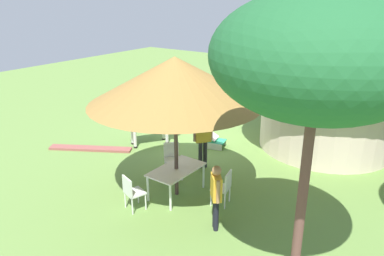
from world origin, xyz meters
TOP-DOWN VIEW (x-y plane):
  - ground_plane at (0.00, 0.00)m, footprint 36.00×36.00m
  - thatched_hut at (-2.19, 3.74)m, footprint 5.64×5.64m
  - shade_umbrella at (3.32, 1.58)m, footprint 4.21×4.21m
  - patio_dining_table at (3.32, 1.58)m, footprint 1.54×0.89m
  - patio_chair_east_end at (4.54, 1.16)m, footprint 0.54×0.55m
  - patio_chair_near_lawn at (3.05, 2.85)m, footprint 0.52×0.50m
  - patio_chair_near_hut at (2.38, 0.68)m, footprint 0.61×0.61m
  - guest_beside_umbrella at (4.03, 3.22)m, footprint 0.44×0.42m
  - guest_behind_table at (1.58, 1.24)m, footprint 0.49×0.45m
  - standing_watcher at (-1.89, -2.97)m, footprint 0.39×0.53m
  - striped_lounge_chair at (0.01, 0.67)m, footprint 0.72×0.92m
  - zebra_nearest_camera at (1.03, -1.28)m, footprint 1.90×1.45m
  - zebra_by_umbrella at (-3.03, -1.51)m, footprint 1.88×1.43m
  - acacia_tree_left_background at (4.66, 5.27)m, footprint 3.22×3.22m
  - brick_patio_kerb at (2.65, -2.62)m, footprint 1.69×2.61m

SIDE VIEW (x-z plane):
  - ground_plane at x=0.00m, z-range 0.00..0.00m
  - brick_patio_kerb at x=2.65m, z-range 0.00..0.08m
  - striped_lounge_chair at x=0.01m, z-range -0.05..0.56m
  - patio_chair_east_end at x=4.54m, z-range 0.07..0.97m
  - patio_chair_near_lawn at x=3.05m, z-range 0.07..0.97m
  - patio_chair_near_hut at x=2.38m, z-range 0.07..0.97m
  - patio_dining_table at x=3.32m, z-range 0.29..1.03m
  - guest_beside_umbrella at x=4.03m, z-range 0.16..1.71m
  - zebra_by_umbrella at x=-3.03m, z-range 0.21..1.69m
  - zebra_nearest_camera at x=1.03m, z-range 0.22..1.72m
  - standing_watcher at x=-1.89m, z-range 0.17..1.83m
  - guest_behind_table at x=1.58m, z-range 0.17..1.86m
  - thatched_hut at x=-2.19m, z-range 0.30..5.04m
  - shade_umbrella at x=3.32m, z-range 1.24..4.86m
  - acacia_tree_left_background at x=4.66m, z-range 1.58..6.69m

